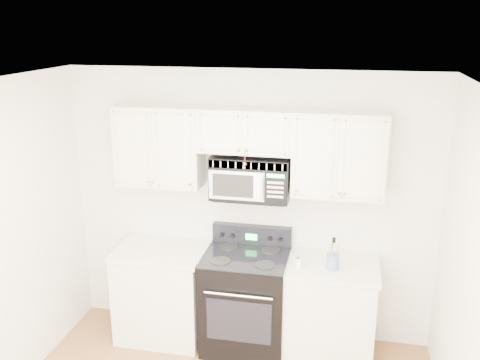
# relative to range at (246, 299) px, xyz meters

# --- Properties ---
(room) EXTENTS (3.51, 3.51, 2.61)m
(room) POSITION_rel_range_xyz_m (-0.03, -1.43, 0.82)
(room) COLOR brown
(room) RESTS_ON ground
(base_cabinet_left) EXTENTS (0.86, 0.65, 0.92)m
(base_cabinet_left) POSITION_rel_range_xyz_m (-0.83, 0.01, -0.06)
(base_cabinet_left) COLOR silver
(base_cabinet_left) RESTS_ON ground
(base_cabinet_right) EXTENTS (0.86, 0.65, 0.92)m
(base_cabinet_right) POSITION_rel_range_xyz_m (0.77, 0.01, -0.06)
(base_cabinet_right) COLOR silver
(base_cabinet_right) RESTS_ON ground
(range) EXTENTS (0.77, 0.70, 1.12)m
(range) POSITION_rel_range_xyz_m (0.00, 0.00, 0.00)
(range) COLOR black
(range) RESTS_ON ground
(upper_cabinets) EXTENTS (2.44, 0.37, 0.75)m
(upper_cabinets) POSITION_rel_range_xyz_m (-0.03, 0.16, 1.45)
(upper_cabinets) COLOR silver
(upper_cabinets) RESTS_ON ground
(microwave) EXTENTS (0.71, 0.41, 0.39)m
(microwave) POSITION_rel_range_xyz_m (0.01, 0.14, 1.16)
(microwave) COLOR black
(microwave) RESTS_ON ground
(utensil_crock) EXTENTS (0.11, 0.11, 0.30)m
(utensil_crock) POSITION_rel_range_xyz_m (0.78, -0.08, 0.51)
(utensil_crock) COLOR slate
(utensil_crock) RESTS_ON base_cabinet_right
(shaker_salt) EXTENTS (0.05, 0.05, 0.11)m
(shaker_salt) POSITION_rel_range_xyz_m (0.49, -0.12, 0.49)
(shaker_salt) COLOR white
(shaker_salt) RESTS_ON base_cabinet_right
(shaker_pepper) EXTENTS (0.04, 0.04, 0.09)m
(shaker_pepper) POSITION_rel_range_xyz_m (0.49, -0.09, 0.48)
(shaker_pepper) COLOR white
(shaker_pepper) RESTS_ON base_cabinet_right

